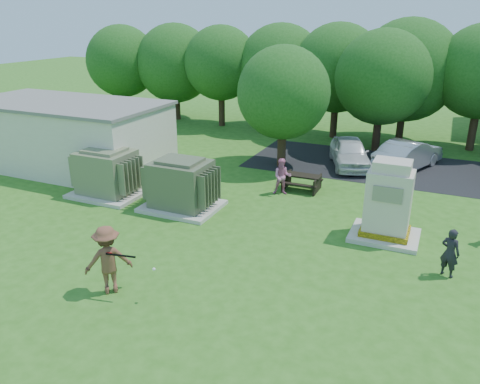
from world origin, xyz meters
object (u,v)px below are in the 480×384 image
at_px(transformer_right, 181,186).
at_px(car_silver_a, 408,154).
at_px(car_white, 350,152).
at_px(transformer_left, 107,174).
at_px(batter, 108,260).
at_px(picnic_table, 302,180).
at_px(person_at_picnic, 282,177).
at_px(person_by_generator, 450,253).
at_px(generator_cabinet, 388,205).

bearing_deg(transformer_right, car_silver_a, 49.68).
bearing_deg(car_silver_a, car_white, 38.27).
height_order(transformer_left, batter, transformer_left).
bearing_deg(transformer_right, picnic_table, 46.64).
bearing_deg(person_at_picnic, transformer_right, -154.94).
relative_size(picnic_table, person_by_generator, 1.08).
bearing_deg(person_by_generator, person_at_picnic, -9.07).
distance_m(picnic_table, person_at_picnic, 1.14).
relative_size(generator_cabinet, picnic_table, 1.71).
relative_size(transformer_right, car_silver_a, 0.66).
bearing_deg(person_at_picnic, car_white, 51.18).
relative_size(picnic_table, car_white, 0.39).
bearing_deg(transformer_left, person_by_generator, -5.55).
xyz_separation_m(generator_cabinet, batter, (-6.61, -6.70, -0.23)).
relative_size(car_white, car_silver_a, 0.95).
distance_m(transformer_right, person_by_generator, 10.08).
relative_size(transformer_right, person_at_picnic, 1.86).
relative_size(transformer_left, batter, 1.49).
bearing_deg(picnic_table, transformer_right, -133.36).
relative_size(transformer_right, car_white, 0.70).
bearing_deg(transformer_right, car_white, 59.31).
bearing_deg(person_by_generator, transformer_right, 16.72).
bearing_deg(transformer_left, person_at_picnic, 24.63).
bearing_deg(car_white, picnic_table, -125.42).
xyz_separation_m(transformer_left, person_by_generator, (13.69, -1.33, -0.20)).
distance_m(transformer_left, batter, 7.91).
bearing_deg(person_by_generator, batter, 53.23).
bearing_deg(car_white, generator_cabinet, -90.00).
bearing_deg(generator_cabinet, batter, -134.60).
bearing_deg(picnic_table, car_silver_a, 52.25).
bearing_deg(car_white, transformer_left, -156.04).
xyz_separation_m(transformer_left, transformer_right, (3.70, 0.00, 0.00)).
height_order(generator_cabinet, person_at_picnic, generator_cabinet).
bearing_deg(batter, picnic_table, -146.42).
bearing_deg(transformer_right, generator_cabinet, 4.12).
height_order(transformer_left, person_at_picnic, transformer_left).
distance_m(generator_cabinet, person_at_picnic, 5.40).
xyz_separation_m(generator_cabinet, person_by_generator, (2.08, -1.90, -0.47)).
bearing_deg(generator_cabinet, transformer_left, -177.19).
xyz_separation_m(generator_cabinet, person_at_picnic, (-4.73, 2.58, -0.44)).
bearing_deg(batter, car_white, -146.84).
xyz_separation_m(transformer_left, batter, (5.00, -6.13, 0.04)).
bearing_deg(car_silver_a, batter, 89.99).
relative_size(batter, person_by_generator, 1.31).
distance_m(transformer_right, generator_cabinet, 7.93).
distance_m(car_white, car_silver_a, 2.91).
relative_size(transformer_left, car_silver_a, 0.66).
distance_m(transformer_left, car_white, 12.14).
bearing_deg(transformer_right, batter, -78.08).
distance_m(batter, car_silver_a, 16.68).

